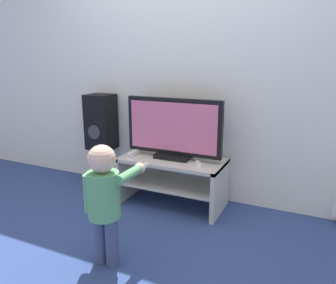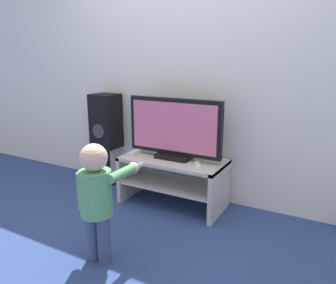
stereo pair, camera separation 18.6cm
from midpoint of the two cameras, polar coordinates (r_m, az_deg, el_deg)
ground_plane at (r=2.92m, az=-3.05°, el=-12.40°), size 16.00×16.00×0.00m
wall_back at (r=3.09m, az=1.49°, el=14.15°), size 10.00×0.06×2.60m
tv_stand at (r=2.99m, az=-1.04°, el=-5.67°), size 0.94×0.46×0.44m
television at (r=2.89m, az=-0.89°, el=2.22°), size 0.89×0.20×0.54m
game_console at (r=3.05m, az=-7.82°, el=-2.00°), size 0.05×0.17×0.04m
remote_primary at (r=2.76m, az=3.43°, el=-3.85°), size 0.10×0.13×0.03m
child at (r=2.14m, az=-13.41°, el=-9.07°), size 0.31×0.46×0.81m
speaker_tower at (r=3.46m, az=-13.08°, el=2.89°), size 0.26×0.25×0.96m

